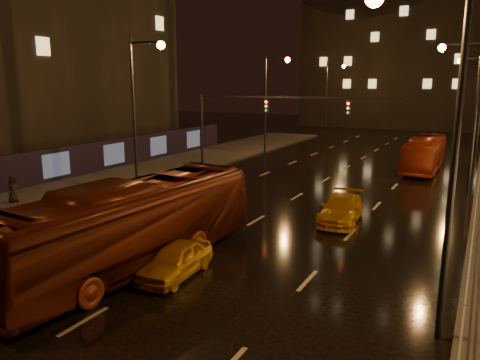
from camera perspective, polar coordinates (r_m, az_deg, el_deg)
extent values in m
plane|color=black|center=(33.69, 9.37, -0.57)|extent=(140.00, 140.00, 0.00)
cube|color=#38332D|center=(36.12, -14.09, 0.18)|extent=(7.00, 70.00, 0.15)
cube|color=black|center=(84.25, 24.50, 18.16)|extent=(44.00, 16.00, 36.00)
cube|color=black|center=(36.47, -21.68, 1.68)|extent=(0.30, 46.00, 2.50)
cylinder|color=black|center=(37.28, -4.66, 5.55)|extent=(0.22, 0.22, 6.20)
cube|color=black|center=(33.63, 6.44, 9.97)|extent=(15.20, 0.14, 0.14)
cube|color=black|center=(34.43, 3.27, 8.98)|extent=(0.32, 0.18, 0.95)
cube|color=black|center=(32.41, 13.08, 8.54)|extent=(0.32, 0.18, 0.95)
sphere|color=#FF1E19|center=(34.31, 3.19, 9.48)|extent=(0.18, 0.18, 0.18)
cylinder|color=black|center=(13.48, 24.63, 1.77)|extent=(0.18, 0.18, 10.00)
cube|color=#99999E|center=(29.91, 27.02, -1.12)|extent=(0.05, 56.00, 0.05)
cube|color=#99999E|center=(29.99, 26.95, -1.86)|extent=(0.05, 56.00, 0.05)
imported|color=#621E0E|center=(18.60, -13.03, -5.35)|extent=(3.86, 12.54, 3.44)
imported|color=#9D290F|center=(41.47, 21.59, 2.99)|extent=(2.43, 9.92, 2.76)
imported|color=orange|center=(17.79, -7.84, -9.66)|extent=(1.70, 3.77, 1.26)
imported|color=orange|center=(24.88, 12.24, -3.47)|extent=(2.37, 4.83, 1.35)
imported|color=black|center=(30.67, -25.93, -1.00)|extent=(0.58, 0.83, 1.61)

